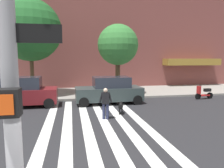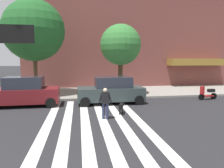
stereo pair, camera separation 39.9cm
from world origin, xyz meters
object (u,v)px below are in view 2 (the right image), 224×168
Objects in this scene: street_tree_middle at (121,45)px; pedestrian_dog_walker at (105,102)px; parked_scooter at (208,93)px; dog_on_leash at (121,106)px; parked_car_behind_first at (22,92)px; parked_car_third_in_line at (111,91)px; street_tree_nearest at (34,31)px.

pedestrian_dog_walker is (-2.08, -6.49, -3.30)m from street_tree_middle.
dog_on_leash is (-7.40, -3.06, -0.04)m from parked_scooter.
parked_car_behind_first reaches higher than parked_scooter.
parked_car_behind_first is at bearing -180.00° from parked_car_third_in_line.
parked_scooter is (7.54, 0.14, -0.42)m from parked_car_third_in_line.
pedestrian_dog_walker is at bearing -56.80° from street_tree_nearest.
parked_car_third_in_line reaches higher than parked_scooter.
street_tree_nearest is at bearing 165.72° from parked_scooter.
parked_car_behind_first is at bearing 142.57° from pedestrian_dog_walker.
parked_car_behind_first is 5.94m from parked_car_third_in_line.
parked_car_behind_first is 8.28m from street_tree_middle.
parked_car_behind_first is at bearing -159.74° from street_tree_middle.
parked_scooter reaches higher than dog_on_leash.
parked_scooter is 7.79m from street_tree_middle.
parked_scooter is at bearing -21.39° from street_tree_middle.
dog_on_leash is (0.14, -2.93, -0.46)m from parked_car_third_in_line.
street_tree_middle is 6.00× the size of dog_on_leash.
parked_car_third_in_line is at bearing 76.89° from pedestrian_dog_walker.
street_tree_nearest is at bearing 172.70° from street_tree_middle.
street_tree_middle is at bearing -7.30° from street_tree_nearest.
street_tree_middle is at bearing 65.84° from parked_car_third_in_line.
pedestrian_dog_walker is (-8.43, -4.00, 0.45)m from parked_scooter.
parked_scooter is 0.28× the size of street_tree_middle.
parked_car_third_in_line is (5.94, 0.00, -0.02)m from parked_car_behind_first.
parked_car_third_in_line is at bearing 0.00° from parked_car_behind_first.
dog_on_leash is (1.03, 0.93, -0.48)m from pedestrian_dog_walker.
street_tree_middle is at bearing 20.26° from parked_car_behind_first.
pedestrian_dog_walker is (-0.90, -3.86, 0.02)m from parked_car_third_in_line.
parked_scooter is at bearing 25.36° from pedestrian_dog_walker.
parked_scooter is at bearing 1.05° from parked_car_third_in_line.
street_tree_middle reaches higher than parked_car_third_in_line.
parked_scooter is (13.48, 0.14, -0.44)m from parked_car_behind_first.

